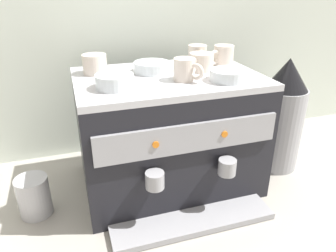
{
  "coord_description": "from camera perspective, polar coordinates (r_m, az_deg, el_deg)",
  "views": [
    {
      "loc": [
        -0.32,
        -0.98,
        0.71
      ],
      "look_at": [
        0.0,
        0.0,
        0.23
      ],
      "focal_mm": 34.27,
      "sensor_mm": 36.0,
      "label": 1
    }
  ],
  "objects": [
    {
      "name": "ground_plane",
      "position": [
        1.25,
        0.0,
        -9.53
      ],
      "size": [
        4.0,
        4.0,
        0.0
      ],
      "primitive_type": "plane",
      "color": "#9E998E"
    },
    {
      "name": "tiled_backsplash_wall",
      "position": [
        1.37,
        -4.64,
        18.5
      ],
      "size": [
        2.8,
        0.03,
        1.11
      ],
      "primitive_type": "cube",
      "color": "silver",
      "rests_on": "ground_plane"
    },
    {
      "name": "espresso_machine",
      "position": [
        1.14,
        0.08,
        -1.17
      ],
      "size": [
        0.61,
        0.52,
        0.41
      ],
      "color": "black",
      "rests_on": "ground_plane"
    },
    {
      "name": "ceramic_cup_0",
      "position": [
        1.24,
        5.29,
        12.64
      ],
      "size": [
        0.07,
        0.11,
        0.06
      ],
      "color": "beige",
      "rests_on": "espresso_machine"
    },
    {
      "name": "ceramic_cup_1",
      "position": [
        1.12,
        -12.91,
        10.73
      ],
      "size": [
        0.08,
        0.12,
        0.06
      ],
      "color": "beige",
      "rests_on": "espresso_machine"
    },
    {
      "name": "ceramic_cup_2",
      "position": [
        1.2,
        9.72,
        12.22
      ],
      "size": [
        0.11,
        0.07,
        0.07
      ],
      "color": "beige",
      "rests_on": "espresso_machine"
    },
    {
      "name": "ceramic_cup_3",
      "position": [
        1.01,
        3.1,
        9.99
      ],
      "size": [
        0.08,
        0.1,
        0.07
      ],
      "color": "beige",
      "rests_on": "espresso_machine"
    },
    {
      "name": "ceramic_cup_4",
      "position": [
        1.12,
        5.85,
        11.21
      ],
      "size": [
        0.11,
        0.09,
        0.06
      ],
      "color": "beige",
      "rests_on": "espresso_machine"
    },
    {
      "name": "ceramic_bowl_0",
      "position": [
        0.95,
        -9.47,
        7.79
      ],
      "size": [
        0.11,
        0.11,
        0.04
      ],
      "color": "silver",
      "rests_on": "espresso_machine"
    },
    {
      "name": "ceramic_bowl_1",
      "position": [
        1.11,
        -2.9,
        10.39
      ],
      "size": [
        0.12,
        0.12,
        0.04
      ],
      "color": "silver",
      "rests_on": "espresso_machine"
    },
    {
      "name": "ceramic_bowl_2",
      "position": [
        1.03,
        10.67,
        8.82
      ],
      "size": [
        0.12,
        0.12,
        0.03
      ],
      "color": "silver",
      "rests_on": "espresso_machine"
    },
    {
      "name": "coffee_grinder",
      "position": [
        1.32,
        19.51,
        1.6
      ],
      "size": [
        0.17,
        0.17,
        0.44
      ],
      "color": "#939399",
      "rests_on": "ground_plane"
    },
    {
      "name": "milk_pitcher",
      "position": [
        1.14,
        -22.74,
        -11.45
      ],
      "size": [
        0.1,
        0.1,
        0.13
      ],
      "primitive_type": "cylinder",
      "color": "#B7B7BC",
      "rests_on": "ground_plane"
    }
  ]
}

